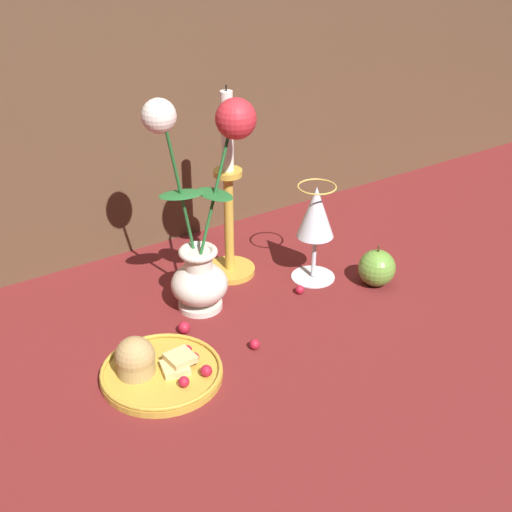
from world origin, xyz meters
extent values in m
plane|color=maroon|center=(0.00, 0.00, 0.00)|extent=(2.40, 2.40, 0.00)
cylinder|color=silver|center=(-0.10, 0.08, 0.01)|extent=(0.07, 0.07, 0.01)
ellipsoid|color=silver|center=(-0.10, 0.08, 0.04)|extent=(0.09, 0.09, 0.07)
cylinder|color=silver|center=(-0.10, 0.08, 0.09)|extent=(0.05, 0.05, 0.04)
torus|color=silver|center=(-0.10, 0.08, 0.10)|extent=(0.06, 0.06, 0.01)
cylinder|color=#23662D|center=(-0.12, 0.08, 0.22)|extent=(0.05, 0.02, 0.23)
ellipsoid|color=#23662D|center=(-0.12, 0.08, 0.21)|extent=(0.08, 0.06, 0.00)
sphere|color=silver|center=(-0.14, 0.09, 0.33)|extent=(0.05, 0.05, 0.05)
cylinder|color=#23662D|center=(-0.06, 0.07, 0.21)|extent=(0.07, 0.01, 0.21)
ellipsoid|color=#23662D|center=(-0.07, 0.07, 0.20)|extent=(0.06, 0.08, 0.00)
sphere|color=red|center=(-0.03, 0.07, 0.31)|extent=(0.06, 0.06, 0.06)
cylinder|color=gold|center=(-0.24, -0.05, 0.01)|extent=(0.18, 0.18, 0.01)
torus|color=gold|center=(-0.24, -0.05, 0.01)|extent=(0.17, 0.17, 0.01)
cylinder|color=tan|center=(-0.27, -0.04, 0.02)|extent=(0.05, 0.05, 0.03)
sphere|color=tan|center=(-0.27, -0.04, 0.04)|extent=(0.06, 0.06, 0.06)
cube|color=#DBBC7A|center=(-0.22, -0.06, 0.01)|extent=(0.05, 0.05, 0.01)
cube|color=#DBBC7A|center=(-0.21, -0.06, 0.03)|extent=(0.04, 0.04, 0.01)
sphere|color=#AD192D|center=(-0.22, -0.10, 0.02)|extent=(0.02, 0.02, 0.02)
sphere|color=#AD192D|center=(-0.19, -0.10, 0.02)|extent=(0.02, 0.02, 0.02)
sphere|color=#AD192D|center=(-0.19, -0.06, 0.02)|extent=(0.02, 0.02, 0.02)
sphere|color=#AD192D|center=(-0.18, -0.04, 0.02)|extent=(0.01, 0.01, 0.01)
cylinder|color=silver|center=(0.11, 0.05, 0.00)|extent=(0.08, 0.08, 0.00)
cylinder|color=silver|center=(0.11, 0.05, 0.04)|extent=(0.01, 0.01, 0.08)
cone|color=silver|center=(0.11, 0.05, 0.13)|extent=(0.06, 0.06, 0.09)
cone|color=gold|center=(0.11, 0.05, 0.12)|extent=(0.06, 0.06, 0.06)
torus|color=gold|center=(0.11, 0.05, 0.17)|extent=(0.07, 0.07, 0.00)
cylinder|color=gold|center=(0.00, 0.15, 0.01)|extent=(0.09, 0.09, 0.01)
cylinder|color=gold|center=(0.00, 0.15, 0.10)|extent=(0.02, 0.02, 0.18)
cylinder|color=gold|center=(0.00, 0.15, 0.19)|extent=(0.05, 0.05, 0.01)
cylinder|color=white|center=(0.00, 0.15, 0.26)|extent=(0.02, 0.02, 0.13)
cylinder|color=black|center=(0.00, 0.15, 0.34)|extent=(0.00, 0.00, 0.01)
sphere|color=#669938|center=(0.19, -0.03, 0.03)|extent=(0.06, 0.06, 0.06)
cylinder|color=#4C3319|center=(0.19, -0.03, 0.07)|extent=(0.00, 0.00, 0.01)
sphere|color=#AD192D|center=(-0.09, -0.07, 0.01)|extent=(0.02, 0.02, 0.02)
sphere|color=#AD192D|center=(-0.16, 0.03, 0.01)|extent=(0.02, 0.02, 0.02)
sphere|color=#AD192D|center=(0.06, 0.02, 0.01)|extent=(0.02, 0.02, 0.02)
camera|label=1|loc=(-0.56, -0.80, 0.65)|focal=50.00mm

